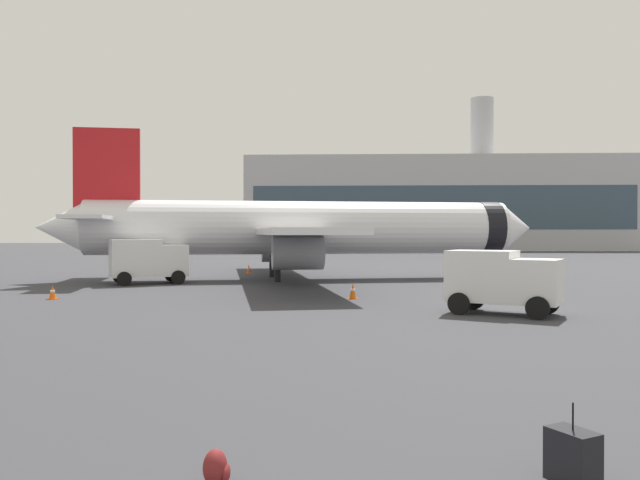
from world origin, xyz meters
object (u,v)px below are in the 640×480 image
at_px(service_truck, 148,259).
at_px(safety_cone_mid, 249,269).
at_px(airplane_at_gate, 299,228).
at_px(safety_cone_near, 53,292).
at_px(traveller_backpack, 216,468).
at_px(cargo_van, 502,279).
at_px(safety_cone_far, 353,291).
at_px(rolling_suitcase, 573,457).

height_order(service_truck, safety_cone_mid, service_truck).
xyz_separation_m(airplane_at_gate, safety_cone_near, (-11.38, -14.13, -3.32)).
bearing_deg(traveller_backpack, safety_cone_near, 119.62).
distance_m(safety_cone_near, traveller_backpack, 26.32).
relative_size(cargo_van, traveller_backpack, 10.05).
height_order(airplane_at_gate, safety_cone_near, airplane_at_gate).
bearing_deg(service_truck, safety_cone_near, -100.73).
bearing_deg(airplane_at_gate, safety_cone_near, -128.84).
height_order(service_truck, cargo_van, service_truck).
distance_m(safety_cone_far, rolling_suitcase, 23.68).
height_order(service_truck, safety_cone_far, service_truck).
distance_m(service_truck, safety_cone_near, 9.80).
bearing_deg(cargo_van, service_truck, 142.91).
height_order(rolling_suitcase, traveller_backpack, rolling_suitcase).
relative_size(safety_cone_near, traveller_backpack, 1.44).
xyz_separation_m(airplane_at_gate, cargo_van, (9.71, -19.15, -2.21)).
xyz_separation_m(safety_cone_mid, safety_cone_far, (8.31, -19.57, 0.02)).
height_order(airplane_at_gate, safety_cone_mid, airplane_at_gate).
distance_m(service_truck, traveller_backpack, 34.34).
distance_m(airplane_at_gate, service_truck, 10.80).
xyz_separation_m(service_truck, safety_cone_far, (13.25, -8.73, -1.22)).
bearing_deg(safety_cone_near, rolling_suitcase, -52.10).
bearing_deg(service_truck, traveller_backpack, -70.95).
xyz_separation_m(service_truck, traveller_backpack, (11.20, -32.43, -1.37)).
relative_size(service_truck, safety_cone_mid, 7.03).
height_order(cargo_van, rolling_suitcase, cargo_van).
distance_m(airplane_at_gate, safety_cone_near, 18.44).
relative_size(cargo_van, rolling_suitcase, 4.39).
relative_size(safety_cone_near, safety_cone_mid, 0.92).
xyz_separation_m(cargo_van, traveller_backpack, (-8.08, -17.86, -1.22)).
xyz_separation_m(service_truck, cargo_van, (19.28, -14.57, -0.16)).
bearing_deg(safety_cone_mid, traveller_backpack, -81.78).
relative_size(service_truck, traveller_backpack, 11.00).
xyz_separation_m(airplane_at_gate, safety_cone_far, (3.69, -13.30, -3.27)).
relative_size(service_truck, cargo_van, 1.09).
height_order(safety_cone_far, traveller_backpack, safety_cone_far).
height_order(cargo_van, safety_cone_mid, cargo_van).
relative_size(service_truck, safety_cone_far, 6.71).
relative_size(cargo_van, safety_cone_mid, 6.43).
distance_m(airplane_at_gate, safety_cone_far, 14.19).
distance_m(airplane_at_gate, traveller_backpack, 37.20).
bearing_deg(safety_cone_mid, rolling_suitcase, -75.77).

